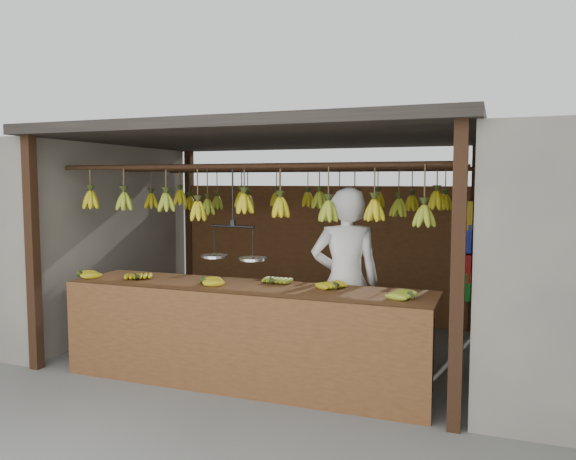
% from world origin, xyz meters
% --- Properties ---
extents(ground, '(80.00, 80.00, 0.00)m').
position_xyz_m(ground, '(0.00, 0.00, 0.00)').
color(ground, '#5B5B57').
extents(stall, '(4.30, 3.30, 2.40)m').
position_xyz_m(stall, '(0.00, 0.33, 1.97)').
color(stall, black).
rests_on(stall, ground).
extents(neighbor_left, '(3.00, 3.00, 2.30)m').
position_xyz_m(neighbor_left, '(-3.60, 0.00, 1.15)').
color(neighbor_left, slate).
rests_on(neighbor_left, ground).
extents(counter, '(3.59, 0.78, 0.96)m').
position_xyz_m(counter, '(0.11, -1.23, 0.70)').
color(counter, brown).
rests_on(counter, ground).
extents(hanging_bananas, '(3.55, 2.23, 0.39)m').
position_xyz_m(hanging_bananas, '(0.01, 0.01, 1.62)').
color(hanging_bananas, gold).
rests_on(hanging_bananas, ground).
extents(balance_scale, '(0.67, 0.29, 0.87)m').
position_xyz_m(balance_scale, '(-0.06, -1.00, 1.19)').
color(balance_scale, black).
rests_on(balance_scale, ground).
extents(vendor, '(0.77, 0.64, 1.80)m').
position_xyz_m(vendor, '(0.92, -0.60, 0.90)').
color(vendor, white).
rests_on(vendor, ground).
extents(bag_bundles, '(0.08, 0.26, 1.20)m').
position_xyz_m(bag_bundles, '(1.94, 1.35, 1.01)').
color(bag_bundles, yellow).
rests_on(bag_bundles, ground).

